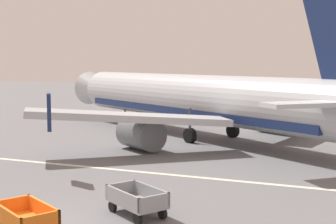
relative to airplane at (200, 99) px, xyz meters
name	(u,v)px	position (x,y,z in m)	size (l,w,h in m)	color
apron_stripe	(145,172)	(1.06, -12.69, -3.05)	(120.00, 0.36, 0.01)	silver
airplane	(200,99)	(0.00, 0.00, 0.00)	(33.75, 28.23, 11.34)	#B2B7BC
baggage_cart_second_in_row	(26,219)	(1.25, -22.89, -2.45)	(3.48, 2.42, 1.07)	orange
baggage_cart_third_in_row	(137,200)	(3.83, -19.44, -2.45)	(3.41, 2.51, 1.07)	gray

